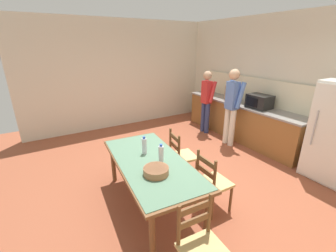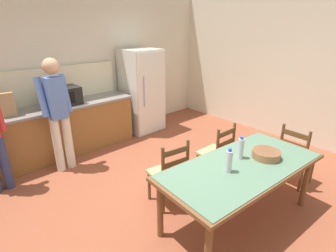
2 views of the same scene
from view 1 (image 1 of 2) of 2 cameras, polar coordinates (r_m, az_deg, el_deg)
ground_plane at (r=4.23m, az=4.33°, el=-12.45°), size 8.32×8.32×0.00m
wall_back at (r=5.61m, az=28.03°, el=9.44°), size 6.52×0.12×2.90m
wall_left at (r=6.54m, az=-12.22°, el=12.57°), size 0.12×5.20×2.90m
kitchen_counter at (r=5.95m, az=17.90°, el=1.39°), size 3.32×0.66×0.90m
counter_splashback at (r=6.00m, az=20.70°, el=8.63°), size 3.28×0.03×0.60m
microwave at (r=5.48m, az=22.19°, el=5.81°), size 0.50×0.39×0.30m
paper_bag at (r=6.03m, az=15.54°, el=8.08°), size 0.24×0.16×0.36m
dining_table at (r=3.20m, az=-4.34°, el=-9.99°), size 2.02×1.05×0.75m
bottle_near_centre at (r=3.31m, az=-6.03°, el=-5.01°), size 0.07×0.07×0.27m
bottle_off_centre at (r=3.06m, az=-1.78°, el=-7.11°), size 0.07×0.07×0.27m
serving_bowl at (r=2.84m, az=-3.05°, el=-11.21°), size 0.32×0.32×0.09m
chair_side_far_right at (r=3.32m, az=11.17°, el=-13.88°), size 0.43×0.41×0.91m
chair_head_end at (r=2.47m, az=8.48°, el=-28.21°), size 0.42×0.44×0.91m
chair_side_far_left at (r=3.95m, az=3.41°, el=-7.56°), size 0.48×0.46×0.91m
person_at_sink at (r=5.97m, az=9.75°, el=6.80°), size 0.41×0.28×1.63m
person_at_counter at (r=5.31m, az=15.91°, el=5.43°), size 0.44×0.30×1.76m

